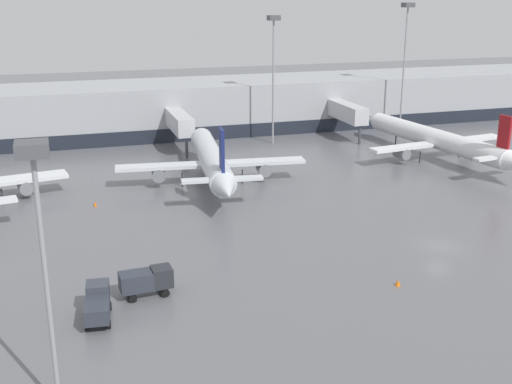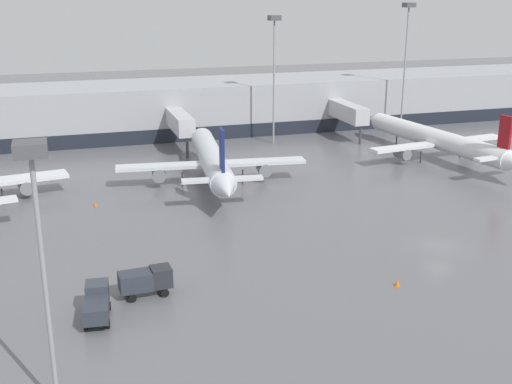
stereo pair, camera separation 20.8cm
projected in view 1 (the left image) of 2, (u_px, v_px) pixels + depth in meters
ground_plane at (440, 246)px, 64.88m from camera, size 320.00×320.00×0.00m
terminal_building at (256, 104)px, 119.80m from camera, size 160.00×27.50×9.00m
parked_jet_1 at (212, 160)px, 84.70m from camera, size 25.22×32.95×9.69m
parked_jet_2 at (438, 140)px, 97.47m from camera, size 23.81×37.22×8.95m
service_truck_1 at (146, 280)px, 53.95m from camera, size 4.50×2.11×2.39m
service_truck_2 at (98, 303)px, 50.07m from camera, size 2.38×4.95×2.52m
traffic_cone_1 at (398, 283)px, 56.13m from camera, size 0.50×0.50×0.56m
traffic_cone_3 at (95, 204)px, 76.72m from camera, size 0.39×0.39×0.66m
apron_light_mast_2 at (38, 202)px, 35.71m from camera, size 1.80×1.80×16.91m
apron_light_mast_4 at (274, 45)px, 103.79m from camera, size 1.80×1.80×20.92m
apron_light_mast_5 at (406, 34)px, 112.48m from camera, size 1.80×1.80×22.70m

